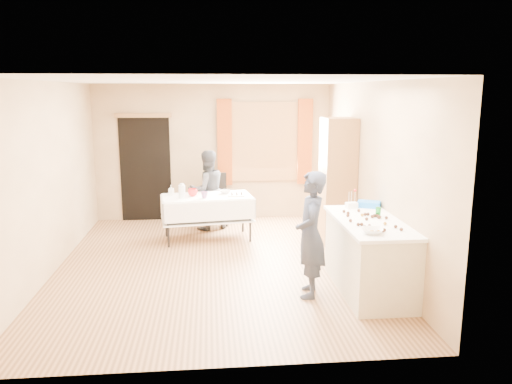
{
  "coord_description": "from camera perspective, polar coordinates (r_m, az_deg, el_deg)",
  "views": [
    {
      "loc": [
        -0.07,
        -6.88,
        2.47
      ],
      "look_at": [
        0.57,
        0.0,
        1.07
      ],
      "focal_mm": 35.0,
      "sensor_mm": 36.0,
      "label": 1
    }
  ],
  "objects": [
    {
      "name": "bottle",
      "position": [
        8.49,
        -9.67,
        0.21
      ],
      "size": [
        0.1,
        0.1,
        0.17
      ],
      "primitive_type": "imported",
      "rotation": [
        0.0,
        0.0,
        -0.18
      ],
      "color": "white",
      "rests_on": "party_table"
    },
    {
      "name": "mixing_bowl",
      "position": [
        5.71,
        13.13,
        -4.35
      ],
      "size": [
        0.36,
        0.36,
        0.06
      ],
      "primitive_type": "imported",
      "rotation": [
        0.0,
        0.0,
        -0.27
      ],
      "color": "white",
      "rests_on": "counter"
    },
    {
      "name": "wall_left",
      "position": [
        7.31,
        -22.69,
        1.39
      ],
      "size": [
        0.02,
        5.5,
        2.6
      ],
      "primitive_type": "cube",
      "color": "tan",
      "rests_on": "floor"
    },
    {
      "name": "counter",
      "position": [
        6.43,
        12.82,
        -7.1
      ],
      "size": [
        0.8,
        1.68,
        0.91
      ],
      "color": "beige",
      "rests_on": "floor"
    },
    {
      "name": "cup_red",
      "position": [
        8.35,
        -7.24,
        -0.06
      ],
      "size": [
        0.26,
        0.26,
        0.12
      ],
      "primitive_type": "imported",
      "rotation": [
        0.0,
        0.0,
        0.36
      ],
      "color": "red",
      "rests_on": "party_table"
    },
    {
      "name": "door_lintel",
      "position": [
        9.67,
        -12.8,
        8.54
      ],
      "size": [
        1.05,
        0.06,
        0.08
      ],
      "primitive_type": "cube",
      "color": "olive",
      "rests_on": "wall_back"
    },
    {
      "name": "window_frame",
      "position": [
        9.71,
        1.01,
        5.75
      ],
      "size": [
        1.32,
        0.06,
        1.52
      ],
      "primitive_type": "cube",
      "color": "olive",
      "rests_on": "wall_back"
    },
    {
      "name": "chair",
      "position": [
        9.39,
        -4.5,
        -2.0
      ],
      "size": [
        0.41,
        0.41,
        0.96
      ],
      "rotation": [
        0.0,
        0.0,
        0.04
      ],
      "color": "black",
      "rests_on": "floor"
    },
    {
      "name": "pitcher",
      "position": [
        8.2,
        -8.47,
        0.04
      ],
      "size": [
        0.15,
        0.15,
        0.22
      ],
      "primitive_type": "cylinder",
      "rotation": [
        0.0,
        0.0,
        0.48
      ],
      "color": "silver",
      "rests_on": "party_table"
    },
    {
      "name": "curtain_right",
      "position": [
        9.78,
        5.61,
        5.74
      ],
      "size": [
        0.28,
        0.06,
        1.65
      ],
      "primitive_type": "cube",
      "color": "#9D4415",
      "rests_on": "wall_back"
    },
    {
      "name": "cup_rainbow",
      "position": [
        8.18,
        -5.92,
        -0.33
      ],
      "size": [
        0.14,
        0.14,
        0.11
      ],
      "primitive_type": "imported",
      "rotation": [
        0.0,
        0.0,
        -0.11
      ],
      "color": "red",
      "rests_on": "party_table"
    },
    {
      "name": "soda_can",
      "position": [
        6.48,
        13.79,
        -2.22
      ],
      "size": [
        0.07,
        0.07,
        0.12
      ],
      "primitive_type": "cylinder",
      "rotation": [
        0.0,
        0.0,
        -0.05
      ],
      "color": "#168027",
      "rests_on": "counter"
    },
    {
      "name": "floor",
      "position": [
        7.31,
        -4.52,
        -8.37
      ],
      "size": [
        4.5,
        5.5,
        0.02
      ],
      "primitive_type": "cube",
      "color": "#9E7047",
      "rests_on": "ground"
    },
    {
      "name": "cake_balls",
      "position": [
        6.15,
        12.94,
        -3.29
      ],
      "size": [
        0.52,
        1.08,
        0.04
      ],
      "color": "#3F2314",
      "rests_on": "counter"
    },
    {
      "name": "curtain_left",
      "position": [
        9.6,
        -3.61,
        5.67
      ],
      "size": [
        0.28,
        0.06,
        1.65
      ],
      "primitive_type": "cube",
      "color": "#9D4415",
      "rests_on": "wall_back"
    },
    {
      "name": "party_table",
      "position": [
        8.43,
        -5.59,
        -2.46
      ],
      "size": [
        1.6,
        0.97,
        0.75
      ],
      "rotation": [
        0.0,
        0.0,
        0.14
      ],
      "color": "black",
      "rests_on": "floor"
    },
    {
      "name": "wall_right",
      "position": [
        7.36,
        13.2,
        2.04
      ],
      "size": [
        0.02,
        5.5,
        2.6
      ],
      "primitive_type": "cube",
      "color": "tan",
      "rests_on": "floor"
    },
    {
      "name": "girl",
      "position": [
        6.06,
        6.25,
        -4.86
      ],
      "size": [
        0.69,
        0.56,
        1.54
      ],
      "primitive_type": "imported",
      "rotation": [
        0.0,
        0.0,
        -1.75
      ],
      "color": "#242A3F",
      "rests_on": "floor"
    },
    {
      "name": "doorway",
      "position": [
        9.8,
        -12.51,
        2.58
      ],
      "size": [
        0.95,
        0.04,
        2.0
      ],
      "primitive_type": "cube",
      "color": "black",
      "rests_on": "floor"
    },
    {
      "name": "blue_basket",
      "position": [
        6.98,
        12.79,
        -1.37
      ],
      "size": [
        0.36,
        0.31,
        0.08
      ],
      "primitive_type": "cube",
      "rotation": [
        0.0,
        0.0,
        -0.43
      ],
      "color": "#1B7BF5",
      "rests_on": "counter"
    },
    {
      "name": "wall_front",
      "position": [
        4.28,
        -4.19,
        -4.38
      ],
      "size": [
        4.5,
        0.02,
        2.6
      ],
      "primitive_type": "cube",
      "color": "tan",
      "rests_on": "floor"
    },
    {
      "name": "small_bowl",
      "position": [
        8.53,
        -3.52,
        0.03
      ],
      "size": [
        0.25,
        0.25,
        0.06
      ],
      "primitive_type": "imported",
      "rotation": [
        0.0,
        0.0,
        -0.17
      ],
      "color": "white",
      "rests_on": "party_table"
    },
    {
      "name": "ceiling",
      "position": [
        6.88,
        -4.87,
        12.62
      ],
      "size": [
        4.5,
        5.5,
        0.02
      ],
      "primitive_type": "cube",
      "color": "white",
      "rests_on": "floor"
    },
    {
      "name": "foam_block",
      "position": [
        6.87,
        10.86,
        -1.51
      ],
      "size": [
        0.17,
        0.13,
        0.08
      ],
      "primitive_type": "cube",
      "rotation": [
        0.0,
        0.0,
        0.21
      ],
      "color": "white",
      "rests_on": "counter"
    },
    {
      "name": "pastry_tray",
      "position": [
        8.34,
        -2.21,
        -0.35
      ],
      "size": [
        0.31,
        0.24,
        0.02
      ],
      "primitive_type": "cube",
      "rotation": [
        0.0,
        0.0,
        -0.16
      ],
      "color": "white",
      "rests_on": "party_table"
    },
    {
      "name": "window_pane",
      "position": [
        9.69,
        1.02,
        5.74
      ],
      "size": [
        1.2,
        0.02,
        1.4
      ],
      "primitive_type": "cube",
      "color": "white",
      "rests_on": "wall_back"
    },
    {
      "name": "cabinet",
      "position": [
        8.21,
        9.28,
        1.21
      ],
      "size": [
        0.5,
        0.6,
        2.05
      ],
      "primitive_type": "cube",
      "color": "#8F5F32",
      "rests_on": "floor"
    },
    {
      "name": "woman",
      "position": [
        9.0,
        -5.61,
        0.2
      ],
      "size": [
        1.09,
        1.04,
        1.44
      ],
      "primitive_type": "imported",
      "rotation": [
        0.0,
        0.0,
        3.54
      ],
      "color": "black",
      "rests_on": "floor"
    },
    {
      "name": "wall_back",
      "position": [
        9.71,
        -4.91,
        4.52
      ],
      "size": [
        4.5,
        0.02,
        2.6
      ],
      "primitive_type": "cube",
      "color": "tan",
      "rests_on": "floor"
    }
  ]
}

